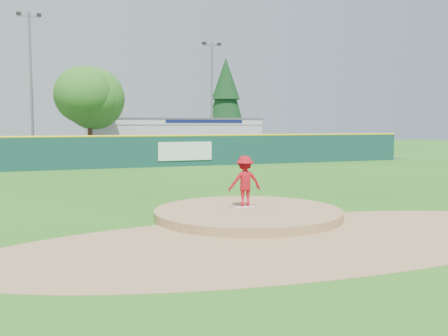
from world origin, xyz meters
name	(u,v)px	position (x,y,z in m)	size (l,w,h in m)	color
ground	(248,218)	(0.00, 0.00, 0.00)	(120.00, 120.00, 0.00)	#286B19
pitchers_mound	(248,218)	(0.00, 0.00, 0.00)	(5.50, 5.50, 0.50)	#9E774C
pitching_rubber	(244,207)	(0.00, 0.30, 0.27)	(0.60, 0.15, 0.04)	white
infield_dirt_arc	(298,239)	(0.00, -3.00, 0.01)	(15.40, 15.40, 0.01)	#9E774C
parking_lot	(114,159)	(0.00, 27.00, 0.01)	(44.00, 16.00, 0.02)	#38383A
pitcher	(245,182)	(0.05, 0.36, 1.02)	(1.00, 0.58, 1.55)	#B00F1A
van	(150,151)	(2.62, 25.41, 0.63)	(2.03, 4.41, 1.23)	silver
pool_building_grp	(171,136)	(6.00, 31.99, 1.66)	(15.20, 8.20, 3.31)	silver
fence_banners	(80,153)	(-3.29, 17.92, 1.00)	(16.78, 0.04, 1.20)	#520B12
outfield_fence	(134,151)	(0.00, 18.00, 1.09)	(40.00, 0.14, 2.07)	#123C37
deciduous_tree	(89,100)	(-2.00, 25.00, 4.55)	(5.60, 5.60, 7.36)	#382314
conifer_tree	(226,98)	(13.00, 36.00, 5.54)	(4.40, 4.40, 9.50)	#382314
light_pole_left	(31,80)	(-6.00, 27.00, 6.05)	(1.75, 0.25, 11.00)	gray
light_pole_right	(212,93)	(9.00, 29.00, 5.54)	(1.75, 0.25, 10.00)	gray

